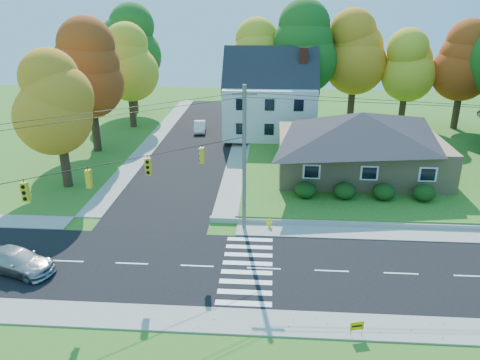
# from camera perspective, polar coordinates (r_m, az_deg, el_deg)

# --- Properties ---
(ground) EXTENTS (120.00, 120.00, 0.00)m
(ground) POSITION_cam_1_polar(r_m,az_deg,el_deg) (28.32, 2.93, -10.74)
(ground) COLOR #3D7923
(road_main) EXTENTS (90.00, 8.00, 0.02)m
(road_main) POSITION_cam_1_polar(r_m,az_deg,el_deg) (28.31, 2.93, -10.73)
(road_main) COLOR black
(road_main) RESTS_ON ground
(road_cross) EXTENTS (8.00, 44.00, 0.02)m
(road_cross) POSITION_cam_1_polar(r_m,az_deg,el_deg) (52.86, -5.20, 4.71)
(road_cross) COLOR black
(road_cross) RESTS_ON ground
(sidewalk_north) EXTENTS (90.00, 2.00, 0.08)m
(sidewalk_north) POSITION_cam_1_polar(r_m,az_deg,el_deg) (32.65, 3.12, -6.03)
(sidewalk_north) COLOR #9C9A90
(sidewalk_north) RESTS_ON ground
(sidewalk_south) EXTENTS (90.00, 2.00, 0.08)m
(sidewalk_south) POSITION_cam_1_polar(r_m,az_deg,el_deg) (24.20, 2.67, -16.94)
(sidewalk_south) COLOR #9C9A90
(sidewalk_south) RESTS_ON ground
(lawn) EXTENTS (30.00, 30.00, 0.50)m
(lawn) POSITION_cam_1_polar(r_m,az_deg,el_deg) (49.06, 18.85, 2.61)
(lawn) COLOR #3D7923
(lawn) RESTS_ON ground
(ranch_house) EXTENTS (14.60, 10.60, 5.40)m
(ranch_house) POSITION_cam_1_polar(r_m,az_deg,el_deg) (42.42, 14.38, 4.54)
(ranch_house) COLOR tan
(ranch_house) RESTS_ON lawn
(colonial_house) EXTENTS (10.40, 8.40, 9.60)m
(colonial_house) POSITION_cam_1_polar(r_m,az_deg,el_deg) (53.05, 3.72, 9.91)
(colonial_house) COLOR silver
(colonial_house) RESTS_ON lawn
(hedge_row) EXTENTS (10.70, 1.70, 1.27)m
(hedge_row) POSITION_cam_1_polar(r_m,az_deg,el_deg) (37.26, 14.90, -1.32)
(hedge_row) COLOR #163A10
(hedge_row) RESTS_ON lawn
(traffic_infrastructure) EXTENTS (38.10, 10.66, 10.00)m
(traffic_infrastructure) POSITION_cam_1_polar(r_m,az_deg,el_deg) (27.22, 2.87, 0.02)
(traffic_infrastructure) COLOR #666059
(traffic_infrastructure) RESTS_ON ground
(tree_lot_0) EXTENTS (6.72, 6.72, 12.51)m
(tree_lot_0) POSITION_cam_1_polar(r_m,az_deg,el_deg) (58.44, 1.79, 14.69)
(tree_lot_0) COLOR #3F2A19
(tree_lot_0) RESTS_ON lawn
(tree_lot_1) EXTENTS (7.84, 7.84, 14.60)m
(tree_lot_1) POSITION_cam_1_polar(r_m,az_deg,el_deg) (57.39, 7.99, 15.69)
(tree_lot_1) COLOR #3F2A19
(tree_lot_1) RESTS_ON lawn
(tree_lot_2) EXTENTS (7.28, 7.28, 13.56)m
(tree_lot_2) POSITION_cam_1_polar(r_m,az_deg,el_deg) (59.14, 13.90, 14.82)
(tree_lot_2) COLOR #3F2A19
(tree_lot_2) RESTS_ON lawn
(tree_lot_3) EXTENTS (6.16, 6.16, 11.47)m
(tree_lot_3) POSITION_cam_1_polar(r_m,az_deg,el_deg) (59.61, 19.78, 12.99)
(tree_lot_3) COLOR #3F2A19
(tree_lot_3) RESTS_ON lawn
(tree_lot_4) EXTENTS (6.72, 6.72, 12.51)m
(tree_lot_4) POSITION_cam_1_polar(r_m,az_deg,el_deg) (60.47, 25.71, 12.90)
(tree_lot_4) COLOR #3F2A19
(tree_lot_4) RESTS_ON lawn
(tree_west_0) EXTENTS (6.16, 6.16, 11.47)m
(tree_west_0) POSITION_cam_1_polar(r_m,az_deg,el_deg) (40.69, -21.46, 8.70)
(tree_west_0) COLOR #3F2A19
(tree_west_0) RESTS_ON ground
(tree_west_1) EXTENTS (7.28, 7.28, 13.56)m
(tree_west_1) POSITION_cam_1_polar(r_m,az_deg,el_deg) (49.93, -17.97, 12.75)
(tree_west_1) COLOR #3F2A19
(tree_west_1) RESTS_ON ground
(tree_west_2) EXTENTS (6.72, 6.72, 12.51)m
(tree_west_2) POSITION_cam_1_polar(r_m,az_deg,el_deg) (59.05, -13.45, 13.72)
(tree_west_2) COLOR #3F2A19
(tree_west_2) RESTS_ON ground
(tree_west_3) EXTENTS (7.84, 7.84, 14.60)m
(tree_west_3) POSITION_cam_1_polar(r_m,az_deg,el_deg) (67.10, -13.23, 15.71)
(tree_west_3) COLOR #3F2A19
(tree_west_3) RESTS_ON ground
(silver_sedan) EXTENTS (5.05, 3.21, 1.36)m
(silver_sedan) POSITION_cam_1_polar(r_m,az_deg,el_deg) (30.59, -25.54, -8.89)
(silver_sedan) COLOR #AAAAAA
(silver_sedan) RESTS_ON road_main
(white_car) EXTENTS (1.73, 3.90, 1.24)m
(white_car) POSITION_cam_1_polar(r_m,az_deg,el_deg) (56.62, -4.94, 6.51)
(white_car) COLOR white
(white_car) RESTS_ON road_cross
(fire_hydrant) EXTENTS (0.40, 0.31, 0.69)m
(fire_hydrant) POSITION_cam_1_polar(r_m,az_deg,el_deg) (32.85, 3.60, -5.29)
(fire_hydrant) COLOR #FDFC01
(fire_hydrant) RESTS_ON ground
(yard_sign) EXTENTS (0.67, 0.20, 0.86)m
(yard_sign) POSITION_cam_1_polar(r_m,az_deg,el_deg) (23.67, 14.08, -16.90)
(yard_sign) COLOR black
(yard_sign) RESTS_ON ground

